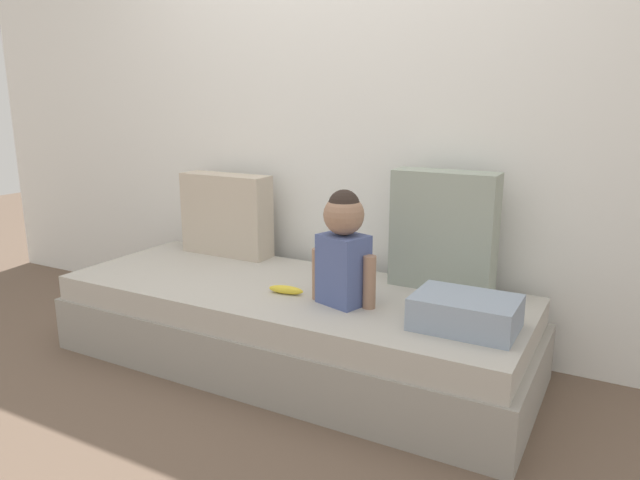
% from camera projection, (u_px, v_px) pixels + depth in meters
% --- Properties ---
extents(ground_plane, '(12.00, 12.00, 0.00)m').
position_uv_depth(ground_plane, '(291.00, 362.00, 2.92)').
color(ground_plane, brown).
extents(back_wall, '(5.51, 0.10, 2.57)m').
position_uv_depth(back_wall, '(345.00, 96.00, 3.10)').
color(back_wall, white).
rests_on(back_wall, ground).
extents(couch, '(2.31, 0.88, 0.39)m').
position_uv_depth(couch, '(291.00, 325.00, 2.87)').
color(couch, '#9C978F').
rests_on(couch, ground).
extents(throw_pillow_left, '(0.54, 0.16, 0.46)m').
position_uv_depth(throw_pillow_left, '(227.00, 215.00, 3.36)').
color(throw_pillow_left, '#C1B29E').
rests_on(throw_pillow_left, couch).
extents(throw_pillow_right, '(0.48, 0.16, 0.56)m').
position_uv_depth(throw_pillow_right, '(444.00, 230.00, 2.75)').
color(throw_pillow_right, '#99A393').
rests_on(throw_pillow_right, couch).
extents(toddler, '(0.31, 0.21, 0.51)m').
position_uv_depth(toddler, '(344.00, 246.00, 2.54)').
color(toddler, '#4C5B93').
rests_on(toddler, couch).
extents(banana, '(0.17, 0.07, 0.04)m').
position_uv_depth(banana, '(286.00, 290.00, 2.72)').
color(banana, yellow).
rests_on(banana, couch).
extents(folded_blanket, '(0.40, 0.28, 0.13)m').
position_uv_depth(folded_blanket, '(465.00, 312.00, 2.30)').
color(folded_blanket, '#8E9EB2').
rests_on(folded_blanket, couch).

